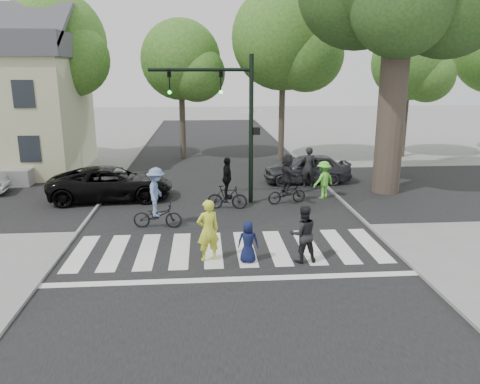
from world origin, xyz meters
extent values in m
plane|color=gray|center=(0.00, 0.00, 0.00)|extent=(120.00, 120.00, 0.00)
cube|color=black|center=(0.00, 5.00, 0.01)|extent=(10.00, 70.00, 0.01)
cube|color=black|center=(0.00, 8.00, 0.01)|extent=(70.00, 10.00, 0.01)
cube|color=gray|center=(-5.05, 5.00, 0.05)|extent=(0.10, 70.00, 0.10)
cube|color=gray|center=(5.05, 5.00, 0.05)|extent=(0.10, 70.00, 0.10)
cube|color=silver|center=(-4.50, 1.00, 0.01)|extent=(0.55, 3.00, 0.01)
cube|color=silver|center=(-3.50, 1.00, 0.01)|extent=(0.55, 3.00, 0.01)
cube|color=silver|center=(-2.50, 1.00, 0.01)|extent=(0.55, 3.00, 0.01)
cube|color=silver|center=(-1.50, 1.00, 0.01)|extent=(0.55, 3.00, 0.01)
cube|color=silver|center=(-0.50, 1.00, 0.01)|extent=(0.55, 3.00, 0.01)
cube|color=silver|center=(0.50, 1.00, 0.01)|extent=(0.55, 3.00, 0.01)
cube|color=silver|center=(1.50, 1.00, 0.01)|extent=(0.55, 3.00, 0.01)
cube|color=silver|center=(2.50, 1.00, 0.01)|extent=(0.55, 3.00, 0.01)
cube|color=silver|center=(3.50, 1.00, 0.01)|extent=(0.55, 3.00, 0.01)
cube|color=silver|center=(4.50, 1.00, 0.01)|extent=(0.55, 3.00, 0.01)
cube|color=silver|center=(0.00, -1.20, 0.01)|extent=(10.00, 0.30, 0.01)
cylinder|color=black|center=(1.20, 6.20, 3.00)|extent=(0.18, 0.18, 6.00)
cylinder|color=black|center=(-0.80, 6.20, 5.40)|extent=(4.00, 0.14, 0.14)
imported|color=black|center=(0.00, 6.20, 4.95)|extent=(0.16, 0.20, 1.00)
sphere|color=#19E533|center=(0.00, 6.08, 4.55)|extent=(0.14, 0.14, 0.14)
imported|color=black|center=(-2.00, 6.20, 4.95)|extent=(0.16, 0.20, 1.00)
sphere|color=#19E533|center=(-2.00, 6.08, 4.55)|extent=(0.14, 0.14, 0.14)
cube|color=black|center=(1.42, 6.20, 3.00)|extent=(0.28, 0.18, 0.30)
cube|color=#FF660C|center=(1.53, 6.20, 3.00)|extent=(0.02, 0.14, 0.20)
cube|color=white|center=(1.20, 6.20, 3.80)|extent=(0.90, 0.04, 0.18)
cylinder|color=brown|center=(7.50, 7.50, 3.50)|extent=(1.20, 1.20, 7.00)
cylinder|color=brown|center=(7.80, 7.30, 6.50)|extent=(1.29, 1.74, 2.93)
sphere|color=#173C15|center=(7.00, 6.10, 7.80)|extent=(4.00, 4.00, 4.00)
cylinder|color=brown|center=(-9.00, 15.70, 3.22)|extent=(0.36, 0.36, 6.44)
sphere|color=#2B5B26|center=(-9.00, 15.70, 6.90)|extent=(5.80, 5.80, 5.80)
sphere|color=#2B5B26|center=(-7.84, 14.83, 5.98)|extent=(4.06, 4.06, 4.06)
cylinder|color=brown|center=(-2.00, 16.80, 2.80)|extent=(0.36, 0.36, 5.60)
sphere|color=#2B5B26|center=(-2.00, 16.80, 6.00)|extent=(4.80, 4.80, 4.80)
sphere|color=#2B5B26|center=(-1.04, 16.08, 5.20)|extent=(3.36, 3.36, 3.36)
cylinder|color=brown|center=(4.00, 15.50, 3.36)|extent=(0.36, 0.36, 6.72)
sphere|color=#2B5B26|center=(4.00, 15.50, 7.20)|extent=(6.00, 6.00, 6.00)
sphere|color=#2B5B26|center=(5.20, 14.60, 6.24)|extent=(4.20, 4.20, 4.20)
cylinder|color=brown|center=(12.00, 16.30, 2.73)|extent=(0.36, 0.36, 5.46)
sphere|color=#2B5B26|center=(12.00, 16.30, 5.85)|extent=(4.60, 4.60, 4.60)
sphere|color=#2B5B26|center=(12.92, 15.61, 5.07)|extent=(3.22, 3.22, 3.22)
cube|color=beige|center=(-11.50, 14.00, 3.00)|extent=(8.00, 7.00, 6.00)
cube|color=#47474C|center=(-11.50, 15.85, 7.60)|extent=(8.40, 3.69, 2.44)
cube|color=black|center=(-9.10, 10.48, 1.70)|extent=(1.00, 0.06, 1.30)
cube|color=black|center=(-9.10, 10.48, 4.30)|extent=(1.00, 0.06, 1.30)
cube|color=gray|center=(-10.00, 10.20, 0.40)|extent=(2.00, 1.20, 0.80)
imported|color=yellow|center=(-0.65, 0.18, 0.92)|extent=(0.77, 0.62, 1.83)
imported|color=#10173B|center=(0.49, -0.05, 0.61)|extent=(0.66, 0.48, 1.23)
imported|color=black|center=(2.06, -0.15, 0.85)|extent=(0.89, 0.72, 1.70)
imported|color=black|center=(-2.38, 3.24, 0.45)|extent=(1.75, 0.74, 0.89)
imported|color=#6279A2|center=(-2.38, 3.24, 1.30)|extent=(0.73, 1.16, 1.71)
imported|color=black|center=(0.17, 5.34, 0.48)|extent=(1.64, 0.64, 0.96)
imported|color=black|center=(0.17, 5.34, 1.26)|extent=(0.52, 1.01, 1.66)
imported|color=black|center=(2.68, 5.95, 0.43)|extent=(1.73, 0.93, 0.87)
imported|color=black|center=(2.68, 5.95, 1.26)|extent=(0.82, 1.61, 1.66)
imported|color=black|center=(-4.68, 7.15, 0.71)|extent=(5.31, 2.77, 1.43)
imported|color=#303035|center=(4.30, 9.54, 0.72)|extent=(4.23, 1.72, 1.44)
imported|color=#66DD3D|center=(4.40, 6.67, 0.81)|extent=(1.21, 1.04, 1.63)
imported|color=black|center=(4.18, 8.71, 0.96)|extent=(0.73, 0.51, 1.92)
camera|label=1|loc=(-0.72, -12.58, 5.37)|focal=35.00mm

